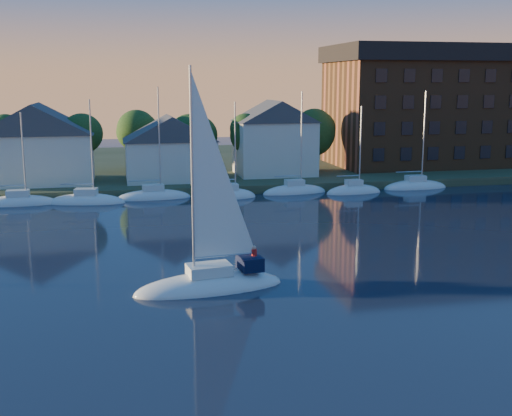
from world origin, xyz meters
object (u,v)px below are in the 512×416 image
object	(u,v)px
clubhouse_centre	(170,147)
clubhouse_east	(274,137)
condo_block	(434,105)
clubhouse_west	(37,143)
hero_sailboat	(212,279)

from	to	relation	value
clubhouse_centre	clubhouse_east	size ratio (longest dim) A/B	1.10
clubhouse_east	condo_block	distance (m)	26.94
clubhouse_east	clubhouse_centre	bearing A→B (deg)	-171.87
clubhouse_west	clubhouse_centre	xyz separation A→B (m)	(16.00, -1.00, -0.80)
clubhouse_east	hero_sailboat	bearing A→B (deg)	-108.96
clubhouse_west	clubhouse_east	distance (m)	30.02
clubhouse_centre	condo_block	world-z (taller)	condo_block
clubhouse_east	condo_block	world-z (taller)	condo_block
clubhouse_west	hero_sailboat	distance (m)	45.24
condo_block	clubhouse_centre	bearing A→B (deg)	-168.76
clubhouse_west	condo_block	world-z (taller)	condo_block
clubhouse_west	clubhouse_centre	size ratio (longest dim) A/B	1.18
clubhouse_east	hero_sailboat	distance (m)	46.11
clubhouse_east	clubhouse_west	bearing A→B (deg)	-178.09
clubhouse_centre	hero_sailboat	distance (m)	41.56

